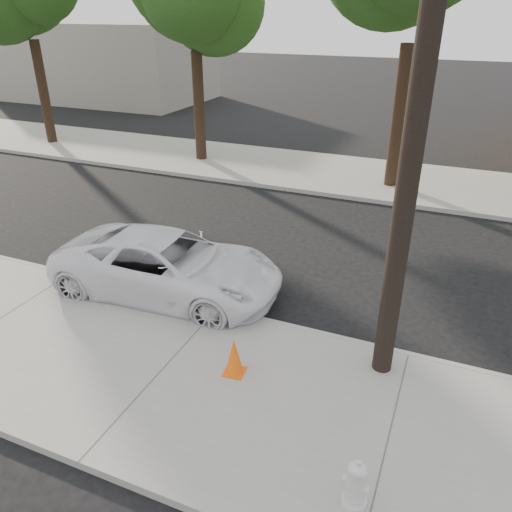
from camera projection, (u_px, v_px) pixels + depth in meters
name	position (u px, v px, depth m)	size (l,w,h in m)	color
ground	(256.00, 271.00, 12.52)	(120.00, 120.00, 0.00)	black
near_sidewalk	(163.00, 373.00, 8.95)	(90.00, 4.40, 0.15)	gray
far_sidewalk	(341.00, 174.00, 19.48)	(90.00, 5.00, 0.15)	gray
curb_near	(218.00, 311.00, 10.76)	(90.00, 0.12, 0.16)	#9E9B93
building_far	(104.00, 61.00, 34.82)	(14.00, 8.00, 5.00)	gray
utility_pole	(418.00, 108.00, 6.93)	(1.40, 0.34, 9.00)	black
tree_b	(196.00, 0.00, 18.41)	(4.34, 4.20, 8.45)	black
police_cruiser	(168.00, 265.00, 11.26)	(2.40, 5.21, 1.45)	white
fire_hydrant	(356.00, 485.00, 6.38)	(0.38, 0.34, 0.70)	silver
traffic_cone	(234.00, 356.00, 8.70)	(0.40, 0.40, 0.72)	#FF600D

